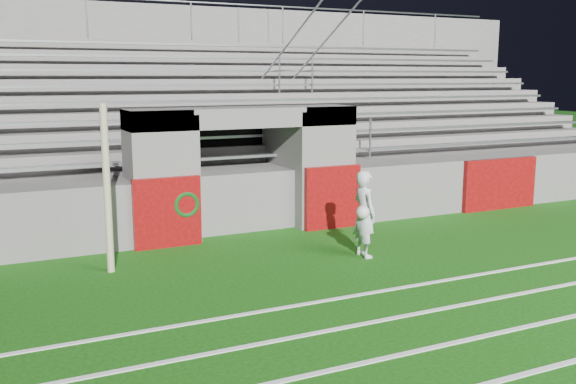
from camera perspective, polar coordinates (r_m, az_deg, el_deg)
ground at (r=10.56m, az=3.26°, el=-7.55°), size 90.00×90.00×0.00m
field_post at (r=10.90m, az=-15.78°, el=0.23°), size 0.12×0.12×2.80m
stadium_structure at (r=17.55m, az=-9.34°, el=4.45°), size 26.00×8.48×5.42m
goalkeeper_with_ball at (r=11.59m, az=6.81°, el=-1.94°), size 0.47×0.61×1.58m
hose_coil at (r=12.46m, az=-9.04°, el=-1.18°), size 0.52×0.15×0.56m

